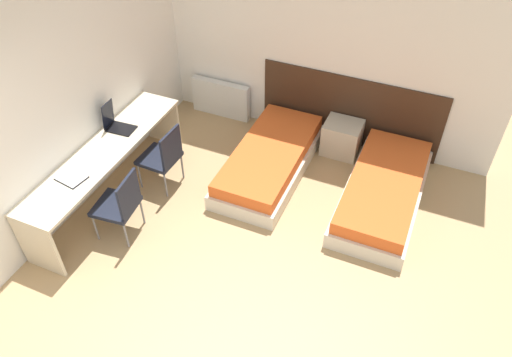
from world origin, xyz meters
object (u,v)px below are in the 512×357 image
Objects in this scene: bed_near_window at (270,160)px; nightstand at (342,138)px; bed_near_door at (383,191)px; chair_near_laptop at (163,155)px; chair_near_notebook at (120,203)px; laptop at (117,124)px.

bed_near_window is 4.01× the size of nightstand.
chair_near_laptop reaches higher than bed_near_door.
nightstand is 0.57× the size of chair_near_notebook.
nightstand reaches higher than bed_near_door.
bed_near_door is 4.01× the size of nightstand.
laptop reaches higher than chair_near_notebook.
chair_near_laptop is at bearing -140.54° from nightstand.
bed_near_window is 2.00m from laptop.
laptop is (-1.72, -0.80, 0.63)m from bed_near_window.
laptop reaches higher than bed_near_window.
nightstand reaches higher than bed_near_window.
nightstand is (-0.75, 0.78, 0.05)m from bed_near_door.
chair_near_laptop is 1.00× the size of chair_near_notebook.
chair_near_laptop is at bearing 0.05° from laptop.
laptop is at bearing -166.04° from bed_near_door.
chair_near_laptop and chair_near_notebook have the same top height.
bed_near_door is 2.27× the size of chair_near_notebook.
laptop is at bearing 117.97° from chair_near_notebook.
bed_near_door is 3.38m from laptop.
bed_near_door is at bearing -45.96° from nightstand.
laptop is at bearing -154.95° from bed_near_window.
bed_near_door is at bearing 0.00° from bed_near_window.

